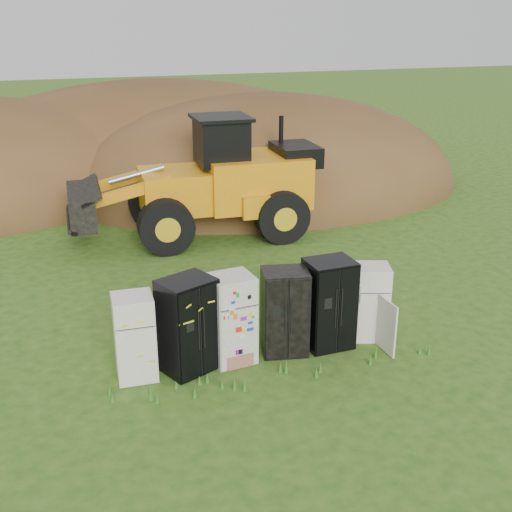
{
  "coord_description": "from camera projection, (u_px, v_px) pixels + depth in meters",
  "views": [
    {
      "loc": [
        -3.74,
        -10.53,
        6.35
      ],
      "look_at": [
        0.5,
        2.0,
        1.32
      ],
      "focal_mm": 45.0,
      "sensor_mm": 36.0,
      "label": 1
    }
  ],
  "objects": [
    {
      "name": "dirt_mound_back",
      "position": [
        157.0,
        167.0,
        28.23
      ],
      "size": [
        19.21,
        12.81,
        7.48
      ],
      "primitive_type": "ellipsoid",
      "color": "#482F17",
      "rests_on": "ground"
    },
    {
      "name": "wheel_loader",
      "position": [
        192.0,
        179.0,
        18.75
      ],
      "size": [
        7.51,
        3.28,
        3.58
      ],
      "primitive_type": null,
      "rotation": [
        0.0,
        0.0,
        -0.04
      ],
      "color": "orange",
      "rests_on": "ground"
    },
    {
      "name": "fridge_black_side",
      "position": [
        188.0,
        325.0,
        11.89
      ],
      "size": [
        1.18,
        1.07,
        1.84
      ],
      "primitive_type": null,
      "rotation": [
        0.0,
        0.0,
        0.4
      ],
      "color": "black",
      "rests_on": "ground"
    },
    {
      "name": "ground",
      "position": [
        264.0,
        355.0,
        12.7
      ],
      "size": [
        120.0,
        120.0,
        0.0
      ],
      "primitive_type": "plane",
      "color": "#274E14",
      "rests_on": "ground"
    },
    {
      "name": "dirt_mound_right",
      "position": [
        265.0,
        186.0,
        25.07
      ],
      "size": [
        15.44,
        11.33,
        7.09
      ],
      "primitive_type": "ellipsoid",
      "color": "#482F17",
      "rests_on": "ground"
    },
    {
      "name": "fridge_leftmost",
      "position": [
        135.0,
        337.0,
        11.68
      ],
      "size": [
        0.75,
        0.72,
        1.63
      ],
      "primitive_type": null,
      "rotation": [
        0.0,
        0.0,
        -0.05
      ],
      "color": "silver",
      "rests_on": "ground"
    },
    {
      "name": "fridge_dark_mid",
      "position": [
        285.0,
        312.0,
        12.55
      ],
      "size": [
        1.01,
        0.88,
        1.73
      ],
      "primitive_type": null,
      "rotation": [
        0.0,
        0.0,
        -0.2
      ],
      "color": "black",
      "rests_on": "ground"
    },
    {
      "name": "fridge_sticker",
      "position": [
        232.0,
        319.0,
        12.23
      ],
      "size": [
        0.86,
        0.81,
        1.77
      ],
      "primitive_type": null,
      "rotation": [
        0.0,
        0.0,
        0.1
      ],
      "color": "silver",
      "rests_on": "ground"
    },
    {
      "name": "fridge_black_right",
      "position": [
        329.0,
        304.0,
        12.77
      ],
      "size": [
        0.94,
        0.8,
        1.84
      ],
      "primitive_type": null,
      "rotation": [
        0.0,
        0.0,
        0.03
      ],
      "color": "black",
      "rests_on": "ground"
    },
    {
      "name": "fridge_open_door",
      "position": [
        370.0,
        302.0,
        13.16
      ],
      "size": [
        0.89,
        0.86,
        1.58
      ],
      "primitive_type": null,
      "rotation": [
        0.0,
        0.0,
        -0.32
      ],
      "color": "silver",
      "rests_on": "ground"
    }
  ]
}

